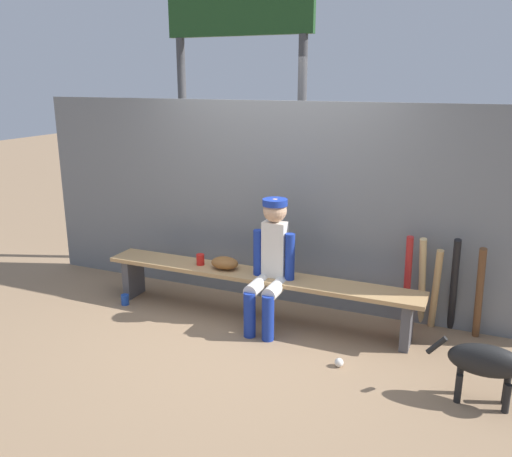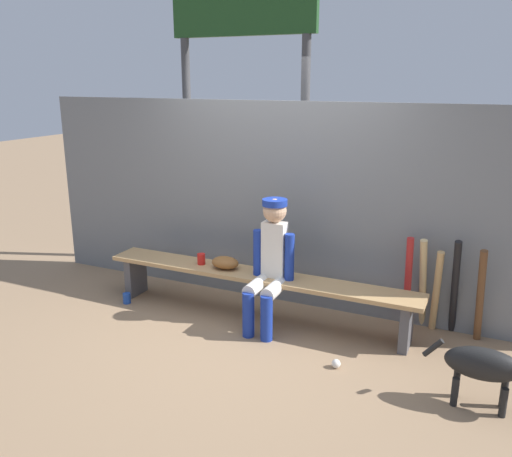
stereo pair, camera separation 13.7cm
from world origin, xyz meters
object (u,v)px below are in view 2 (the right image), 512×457
player_seated (270,260)px  cup_on_ground (127,298)px  bat_wood_dark (480,296)px  cup_on_bench (201,259)px  bat_wood_tan (436,291)px  bat_aluminum_black (455,287)px  scoreboard (246,33)px  baseball (336,364)px  dog (491,366)px  baseball_glove (225,263)px  bat_aluminum_red (408,284)px  dugout_bench (256,282)px  bat_wood_natural (423,284)px

player_seated → cup_on_ground: 1.69m
bat_wood_dark → cup_on_bench: bat_wood_dark is taller
bat_wood_tan → bat_aluminum_black: bat_aluminum_black is taller
scoreboard → baseball: bearing=-47.6°
bat_wood_tan → bat_wood_dark: 0.38m
bat_wood_tan → bat_wood_dark: bat_wood_dark is taller
bat_wood_dark → cup_on_ground: (-3.37, -0.61, -0.39)m
bat_wood_tan → dog: 1.19m
bat_wood_tan → baseball_glove: bearing=-168.1°
player_seated → baseball_glove: (-0.53, 0.11, -0.14)m
bat_aluminum_black → bat_wood_dark: 0.23m
baseball_glove → player_seated: bearing=-11.7°
bat_aluminum_red → cup_on_ground: bearing=-167.6°
bat_wood_tan → bat_aluminum_black: bearing=1.5°
bat_wood_dark → scoreboard: 3.67m
bat_wood_dark → cup_on_bench: 2.63m
cup_on_ground → bat_aluminum_red: bearing=12.4°
baseball → scoreboard: bearing=132.4°
dugout_bench → cup_on_ground: (-1.38, -0.25, -0.32)m
cup_on_bench → scoreboard: bearing=94.2°
player_seated → bat_wood_dark: bearing=14.5°
bat_wood_natural → cup_on_ground: bat_wood_natural is taller
bat_wood_tan → dog: bearing=-65.0°
baseball_glove → baseball: (1.33, -0.58, -0.49)m
baseball_glove → bat_aluminum_red: bat_aluminum_red is taller
baseball → dog: bearing=-4.2°
baseball_glove → scoreboard: scoreboard is taller
scoreboard → dog: size_ratio=4.70×
bat_wood_natural → bat_wood_dark: 0.50m
player_seated → cup_on_bench: size_ratio=11.08×
bat_wood_tan → bat_aluminum_black: size_ratio=0.86×
baseball_glove → baseball: bearing=-23.7°
baseball_glove → bat_wood_tan: (1.96, 0.41, -0.12)m
bat_aluminum_red → cup_on_ground: bat_aluminum_red is taller
bat_wood_dark → scoreboard: size_ratio=0.23×
bat_wood_tan → baseball: bearing=-122.4°
baseball_glove → dugout_bench: bearing=0.0°
bat_wood_natural → cup_on_bench: 2.15m
bat_aluminum_red → bat_wood_natural: size_ratio=1.00×
bat_aluminum_red → baseball: bearing=-112.2°
dugout_bench → baseball: bearing=-30.5°
bat_aluminum_black → bat_wood_dark: bat_aluminum_black is taller
bat_aluminum_black → dugout_bench: bearing=-166.7°
scoreboard → dugout_bench: bearing=-61.0°
bat_aluminum_red → dog: 1.27m
cup_on_bench → dog: bearing=-13.8°
player_seated → bat_wood_dark: 1.87m
player_seated → bat_aluminum_black: size_ratio=1.28×
bat_aluminum_black → bat_wood_dark: size_ratio=1.06×
bat_aluminum_red → cup_on_bench: bat_aluminum_red is taller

